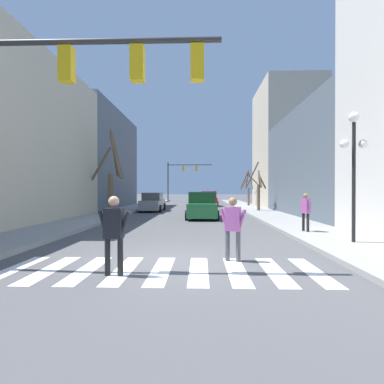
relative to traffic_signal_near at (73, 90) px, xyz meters
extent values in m
plane|color=#4C4C4F|center=(2.14, 0.99, -4.34)|extent=(240.00, 240.00, 0.00)
cube|color=#BCB299|center=(-8.26, 10.56, 0.46)|extent=(6.00, 12.27, 9.61)
cube|color=#515B66|center=(-8.26, 24.06, 0.68)|extent=(6.00, 14.74, 10.05)
cube|color=#515B66|center=(12.53, 14.62, -0.58)|extent=(6.00, 14.32, 7.53)
cube|color=#BCB299|center=(12.53, 26.26, 2.32)|extent=(6.00, 8.96, 13.33)
cube|color=white|center=(-1.46, 0.01, -4.34)|extent=(0.45, 2.60, 0.01)
cube|color=white|center=(-0.56, 0.01, -4.34)|extent=(0.45, 2.60, 0.01)
cube|color=white|center=(0.34, 0.01, -4.34)|extent=(0.45, 2.60, 0.01)
cube|color=white|center=(1.24, 0.01, -4.34)|extent=(0.45, 2.60, 0.01)
cube|color=white|center=(2.14, 0.01, -4.34)|extent=(0.45, 2.60, 0.01)
cube|color=white|center=(3.04, 0.01, -4.34)|extent=(0.45, 2.60, 0.01)
cube|color=white|center=(3.94, 0.01, -4.34)|extent=(0.45, 2.60, 0.01)
cube|color=white|center=(4.84, 0.01, -4.34)|extent=(0.45, 2.60, 0.01)
cube|color=white|center=(5.74, 0.01, -4.34)|extent=(0.45, 2.60, 0.01)
cylinder|color=#2D2D2D|center=(0.71, 0.00, 1.16)|extent=(5.74, 0.14, 0.14)
cube|color=yellow|center=(-0.15, 0.00, 0.61)|extent=(0.32, 0.28, 0.84)
cube|color=yellow|center=(1.57, 0.00, 0.61)|extent=(0.32, 0.28, 0.84)
cube|color=yellow|center=(3.00, 0.00, 0.61)|extent=(0.32, 0.28, 0.84)
cylinder|color=#2D2D2D|center=(-2.16, 39.99, -1.21)|extent=(0.18, 0.18, 6.28)
cylinder|color=#2D2D2D|center=(1.30, 39.99, 1.53)|extent=(6.91, 0.14, 0.14)
cube|color=yellow|center=(0.26, 39.99, 0.98)|extent=(0.32, 0.28, 0.84)
cube|color=yellow|center=(2.33, 39.99, 0.98)|extent=(0.32, 0.28, 0.84)
cylinder|color=black|center=(8.30, 3.23, -2.16)|extent=(0.12, 0.12, 4.08)
sphere|color=white|center=(8.30, 3.23, 0.06)|extent=(0.36, 0.36, 0.36)
sphere|color=white|center=(7.98, 3.23, -0.85)|extent=(0.31, 0.31, 0.31)
sphere|color=white|center=(8.62, 3.23, -0.85)|extent=(0.31, 0.31, 0.31)
cube|color=gray|center=(-1.30, 19.87, -3.76)|extent=(1.71, 4.70, 0.83)
cube|color=#464648|center=(-1.30, 19.87, -3.01)|extent=(1.58, 2.45, 0.68)
cylinder|color=black|center=(-2.18, 21.33, -4.02)|extent=(0.22, 0.64, 0.64)
cylinder|color=black|center=(-0.43, 21.33, -4.02)|extent=(0.22, 0.64, 0.64)
cylinder|color=black|center=(-2.18, 18.41, -4.02)|extent=(0.22, 0.64, 0.64)
cylinder|color=black|center=(-0.43, 18.41, -4.02)|extent=(0.22, 0.64, 0.64)
cube|color=red|center=(3.99, 28.44, -3.73)|extent=(1.85, 4.72, 0.87)
cube|color=maroon|center=(3.99, 28.44, -2.94)|extent=(1.70, 2.45, 0.72)
cylinder|color=black|center=(3.05, 29.90, -4.02)|extent=(0.22, 0.64, 0.64)
cylinder|color=black|center=(4.94, 29.90, -4.02)|extent=(0.22, 0.64, 0.64)
cylinder|color=black|center=(3.05, 26.97, -4.02)|extent=(0.22, 0.64, 0.64)
cylinder|color=black|center=(4.94, 26.97, -4.02)|extent=(0.22, 0.64, 0.64)
cube|color=#236B38|center=(3.15, 13.21, -3.72)|extent=(1.90, 4.71, 0.89)
cube|color=#133A1E|center=(3.15, 13.21, -2.92)|extent=(1.75, 2.45, 0.73)
cylinder|color=black|center=(2.18, 14.67, -4.02)|extent=(0.22, 0.64, 0.64)
cylinder|color=black|center=(4.12, 14.67, -4.02)|extent=(0.22, 0.64, 0.64)
cylinder|color=black|center=(2.18, 11.75, -4.02)|extent=(0.22, 0.64, 0.64)
cylinder|color=black|center=(4.12, 11.75, -4.02)|extent=(0.22, 0.64, 0.64)
cylinder|color=black|center=(0.98, -0.45, -3.92)|extent=(0.13, 0.13, 0.85)
cylinder|color=black|center=(1.28, -0.49, -3.92)|extent=(0.13, 0.13, 0.85)
cube|color=black|center=(1.13, -0.47, -3.16)|extent=(0.44, 0.29, 0.67)
sphere|color=tan|center=(1.13, -0.47, -2.67)|extent=(0.24, 0.24, 0.24)
cylinder|color=black|center=(0.89, -0.44, -3.20)|extent=(0.30, 0.13, 0.65)
cylinder|color=black|center=(1.37, -0.50, -3.20)|extent=(0.30, 0.13, 0.65)
cylinder|color=black|center=(7.52, 5.95, -3.81)|extent=(0.12, 0.12, 0.77)
cylinder|color=black|center=(7.62, 5.69, -3.81)|extent=(0.12, 0.12, 0.77)
cube|color=#9E4C93|center=(7.57, 5.82, -3.11)|extent=(0.33, 0.43, 0.61)
sphere|color=#8C664C|center=(7.57, 5.82, -2.67)|extent=(0.22, 0.22, 0.22)
cylinder|color=#9E4C93|center=(7.50, 6.03, -3.15)|extent=(0.17, 0.28, 0.59)
cylinder|color=#9E4C93|center=(7.65, 5.62, -3.15)|extent=(0.17, 0.28, 0.59)
cylinder|color=#4C4C51|center=(4.09, 0.92, -3.93)|extent=(0.12, 0.12, 0.82)
cylinder|color=#4C4C51|center=(3.81, 1.03, -3.93)|extent=(0.12, 0.12, 0.82)
cube|color=#9E4C93|center=(3.95, 0.98, -3.20)|extent=(0.46, 0.35, 0.65)
sphere|color=#8C664C|center=(3.95, 0.98, -2.73)|extent=(0.23, 0.23, 0.23)
cylinder|color=#9E4C93|center=(4.17, 0.89, -3.24)|extent=(0.29, 0.18, 0.63)
cylinder|color=#9E4C93|center=(3.74, 1.06, -3.24)|extent=(0.29, 0.18, 0.63)
cylinder|color=brown|center=(-3.61, 14.81, -2.72)|extent=(0.40, 0.40, 2.95)
cylinder|color=brown|center=(-3.61, 15.78, 0.30)|extent=(0.17, 2.09, 3.30)
cylinder|color=brown|center=(-3.32, 15.42, 0.27)|extent=(0.75, 1.40, 3.67)
cylinder|color=brown|center=(-3.45, 15.47, 0.11)|extent=(0.49, 1.48, 2.96)
cylinder|color=brown|center=(-4.44, 15.14, -0.46)|extent=(1.82, 0.90, 2.51)
cylinder|color=brown|center=(-3.08, 14.31, 0.01)|extent=(1.22, 1.20, 3.28)
cylinder|color=brown|center=(8.06, 18.89, -3.07)|extent=(0.26, 0.26, 2.25)
cylinder|color=brown|center=(8.12, 18.54, -1.47)|extent=(0.23, 0.82, 1.52)
cylinder|color=brown|center=(8.44, 19.21, -1.71)|extent=(0.87, 0.79, 1.28)
cylinder|color=brown|center=(7.59, 19.29, -1.09)|extent=(1.03, 0.92, 2.25)
cylinder|color=brown|center=(8.22, 19.38, -1.57)|extent=(0.44, 1.09, 1.33)
cylinder|color=brown|center=(8.51, 27.21, -3.20)|extent=(0.25, 0.25, 1.99)
cylinder|color=brown|center=(8.11, 27.69, -1.23)|extent=(0.89, 1.10, 2.08)
cylinder|color=brown|center=(8.91, 27.97, -1.38)|extent=(0.79, 1.63, 1.91)
cylinder|color=brown|center=(9.30, 27.12, -1.53)|extent=(1.68, 0.34, 1.73)
cylinder|color=brown|center=(8.10, 27.55, -1.65)|extent=(0.89, 0.79, 1.75)
cylinder|color=brown|center=(8.46, 27.86, -1.18)|extent=(0.23, 1.42, 2.17)
camera|label=1|loc=(3.10, -7.13, -2.41)|focal=28.00mm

